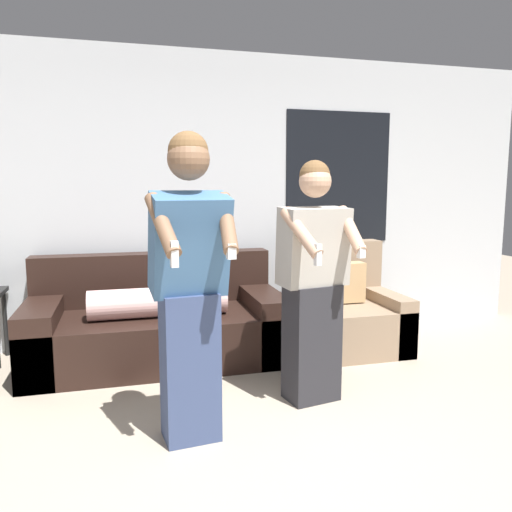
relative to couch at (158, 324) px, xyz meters
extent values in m
plane|color=tan|center=(0.60, -2.18, -0.30)|extent=(14.00, 14.00, 0.00)
cube|color=silver|center=(0.60, 0.53, 1.05)|extent=(6.56, 0.06, 2.70)
cube|color=black|center=(1.85, 0.49, 1.25)|extent=(1.10, 0.01, 1.30)
cube|color=black|center=(0.00, -0.05, -0.09)|extent=(2.09, 0.99, 0.42)
cube|color=black|center=(0.00, 0.34, 0.34)|extent=(2.09, 0.22, 0.46)
cube|color=black|center=(-0.91, -0.05, -0.02)|extent=(0.28, 0.99, 0.56)
cube|color=black|center=(0.91, -0.05, -0.02)|extent=(0.28, 0.99, 0.56)
cylinder|color=beige|center=(0.00, -0.17, 0.24)|extent=(1.10, 0.24, 0.24)
cube|color=#937A60|center=(1.67, -0.17, -0.10)|extent=(0.92, 0.86, 0.41)
cube|color=#937A60|center=(1.67, 0.16, 0.38)|extent=(0.92, 0.20, 0.54)
cube|color=#937A60|center=(1.30, -0.17, -0.05)|extent=(0.18, 0.86, 0.51)
cube|color=#937A60|center=(2.04, -0.17, -0.05)|extent=(0.18, 0.86, 0.51)
cube|color=tan|center=(1.67, -0.10, 0.30)|extent=(0.36, 0.14, 0.36)
cylinder|color=black|center=(-1.27, 0.43, -0.01)|extent=(0.04, 0.04, 0.57)
cube|color=#384770|center=(0.09, -1.42, 0.13)|extent=(0.34, 0.27, 0.87)
cube|color=#3D6693|center=(0.09, -1.46, 0.85)|extent=(0.45, 0.38, 0.59)
sphere|color=brown|center=(0.10, -1.48, 1.31)|extent=(0.23, 0.23, 0.23)
sphere|color=brown|center=(0.10, -1.47, 1.35)|extent=(0.22, 0.22, 0.22)
cylinder|color=brown|center=(-0.06, -1.62, 0.97)|extent=(0.18, 0.36, 0.33)
cube|color=white|center=(-0.02, -1.77, 0.84)|extent=(0.04, 0.04, 0.13)
cylinder|color=brown|center=(0.28, -1.59, 0.97)|extent=(0.10, 0.36, 0.33)
cube|color=white|center=(0.27, -1.74, 0.84)|extent=(0.05, 0.04, 0.08)
cube|color=#28282D|center=(0.97, -1.09, 0.10)|extent=(0.38, 0.30, 0.81)
cube|color=#ADA89E|center=(0.97, -1.10, 0.77)|extent=(0.50, 0.33, 0.53)
sphere|color=tan|center=(0.97, -1.11, 1.20)|extent=(0.21, 0.21, 0.21)
sphere|color=brown|center=(0.97, -1.10, 1.23)|extent=(0.20, 0.20, 0.20)
cylinder|color=tan|center=(0.81, -1.29, 0.88)|extent=(0.21, 0.36, 0.31)
cube|color=white|center=(0.87, -1.43, 0.76)|extent=(0.04, 0.04, 0.13)
cylinder|color=tan|center=(1.18, -1.21, 0.88)|extent=(0.08, 0.36, 0.31)
cube|color=white|center=(1.18, -1.37, 0.76)|extent=(0.05, 0.04, 0.08)
camera|label=1|loc=(-0.25, -4.19, 1.17)|focal=35.00mm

